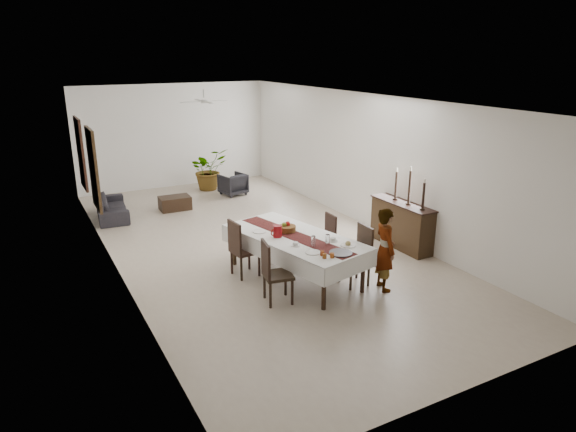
{
  "coord_description": "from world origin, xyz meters",
  "views": [
    {
      "loc": [
        -4.46,
        -9.81,
        4.13
      ],
      "look_at": [
        0.08,
        -1.39,
        1.05
      ],
      "focal_mm": 32.0,
      "sensor_mm": 36.0,
      "label": 1
    }
  ],
  "objects": [
    {
      "name": "chair_left_far_leg_bl",
      "position": [
        -0.69,
        -1.19,
        0.23
      ],
      "size": [
        0.05,
        0.05,
        0.47
      ],
      "primitive_type": "cylinder",
      "rotation": [
        0.0,
        0.0,
        0.09
      ],
      "color": "black",
      "rests_on": "floor"
    },
    {
      "name": "plate_near_left",
      "position": [
        -0.23,
        -2.85,
        0.86
      ],
      "size": [
        0.27,
        0.27,
        0.02
      ],
      "primitive_type": "cylinder",
      "color": "white",
      "rests_on": "tablecloth_top"
    },
    {
      "name": "chair_left_far_leg_fr",
      "position": [
        -1.04,
        -1.61,
        0.23
      ],
      "size": [
        0.05,
        0.05,
        0.47
      ],
      "primitive_type": "cylinder",
      "rotation": [
        0.0,
        0.0,
        0.09
      ],
      "color": "black",
      "rests_on": "floor"
    },
    {
      "name": "teacup_left",
      "position": [
        -0.33,
        -2.41,
        0.88
      ],
      "size": [
        0.1,
        0.1,
        0.07
      ],
      "primitive_type": "cylinder",
      "color": "silver",
      "rests_on": "saucer_left"
    },
    {
      "name": "teacup_right",
      "position": [
        0.39,
        -2.53,
        0.88
      ],
      "size": [
        0.1,
        0.1,
        0.07
      ],
      "primitive_type": "cylinder",
      "color": "silver",
      "rests_on": "saucer_right"
    },
    {
      "name": "candlestick_near_base",
      "position": [
        2.78,
        -2.22,
        1.02
      ],
      "size": [
        0.11,
        0.11,
        0.03
      ],
      "primitive_type": "cylinder",
      "color": "black",
      "rests_on": "sideboard_top"
    },
    {
      "name": "chair_left_far_seat",
      "position": [
        -0.86,
        -1.4,
        0.49
      ],
      "size": [
        0.52,
        0.52,
        0.05
      ],
      "primitive_type": "cube",
      "rotation": [
        0.0,
        0.0,
        -1.48
      ],
      "color": "black",
      "rests_on": "chair_left_far_leg_fl"
    },
    {
      "name": "fan_blade_s",
      "position": [
        0.0,
        2.65,
        2.9
      ],
      "size": [
        0.1,
        0.55,
        0.01
      ],
      "primitive_type": "cube",
      "color": "silver",
      "rests_on": "fan_hub"
    },
    {
      "name": "chair_right_near_seat",
      "position": [
        0.74,
        -2.73,
        0.49
      ],
      "size": [
        0.49,
        0.49,
        0.05
      ],
      "primitive_type": "cube",
      "rotation": [
        0.0,
        0.0,
        1.54
      ],
      "color": "black",
      "rests_on": "chair_right_near_leg_fl"
    },
    {
      "name": "chair_right_near_leg_bl",
      "position": [
        0.54,
        -2.91,
        0.23
      ],
      "size": [
        0.05,
        0.05,
        0.47
      ],
      "primitive_type": "cylinder",
      "rotation": [
        0.0,
        0.0,
        -0.03
      ],
      "color": "black",
      "rests_on": "floor"
    },
    {
      "name": "candlestick_near_shaft",
      "position": [
        2.78,
        -2.22,
        1.31
      ],
      "size": [
        0.05,
        0.05,
        0.54
      ],
      "primitive_type": "cylinder",
      "color": "black",
      "rests_on": "candlestick_near_base"
    },
    {
      "name": "tablecloth_top",
      "position": [
        -0.09,
        -1.96,
        0.84
      ],
      "size": [
        1.93,
        3.1,
        0.01
      ],
      "primitive_type": "cube",
      "rotation": [
        0.0,
        0.0,
        0.23
      ],
      "color": "white",
      "rests_on": "dining_table_top"
    },
    {
      "name": "chair_left_near_leg_br",
      "position": [
        -0.66,
        -2.91,
        0.23
      ],
      "size": [
        0.05,
        0.05,
        0.46
      ],
      "primitive_type": "cylinder",
      "rotation": [
        0.0,
        0.0,
        -0.19
      ],
      "color": "black",
      "rests_on": "floor"
    },
    {
      "name": "saucer_left",
      "position": [
        -0.33,
        -2.41,
        0.85
      ],
      "size": [
        0.17,
        0.17,
        0.01
      ],
      "primitive_type": "cylinder",
      "color": "white",
      "rests_on": "tablecloth_top"
    },
    {
      "name": "fan_blade_w",
      "position": [
        -0.35,
        3.0,
        2.9
      ],
      "size": [
        0.55,
        0.1,
        0.01
      ],
      "primitive_type": "cube",
      "color": "silver",
      "rests_on": "fan_hub"
    },
    {
      "name": "tablecloth_drape_near",
      "position": [
        0.23,
        -3.35,
        0.68
      ],
      "size": [
        1.28,
        0.31,
        0.33
      ],
      "primitive_type": "cube",
      "rotation": [
        0.0,
        0.0,
        0.23
      ],
      "color": "white",
      "rests_on": "dining_table_top"
    },
    {
      "name": "chair_right_far_leg_br",
      "position": [
        0.66,
        -1.32,
        0.2
      ],
      "size": [
        0.04,
        0.04,
        0.41
      ],
      "primitive_type": "cylinder",
      "rotation": [
        0.0,
        0.0,
        -0.02
      ],
      "color": "black",
      "rests_on": "floor"
    },
    {
      "name": "saucer_right",
      "position": [
        0.39,
        -2.53,
        0.85
      ],
      "size": [
        0.17,
        0.17,
        0.01
      ],
      "primitive_type": "cylinder",
      "color": "silver",
      "rests_on": "tablecloth_top"
    },
    {
      "name": "chair_left_near_leg_fr",
      "position": [
        -1.04,
        -2.84,
        0.23
      ],
      "size": [
        0.05,
        0.05,
        0.46
      ],
      "primitive_type": "cylinder",
      "rotation": [
        0.0,
        0.0,
        -0.19
      ],
      "color": "black",
      "rests_on": "floor"
    },
    {
      "name": "candlestick_mid_candle",
      "position": [
        2.78,
        -1.79,
        1.79
      ],
      "size": [
        0.04,
        0.04,
        0.09
      ],
      "primitive_type": "cylinder",
      "color": "beige",
      "rests_on": "candlestick_mid_shaft"
    },
    {
      "name": "coffee_table",
      "position": [
        -0.81,
        3.46,
        0.18
      ],
      "size": [
        0.84,
        0.57,
        0.36
      ],
      "primitive_type": "cube",
      "rotation": [
        0.0,
        0.0,
        -0.04
      ],
      "color": "black",
      "rests_on": "floor"
    },
    {
      "name": "candlestick_far_candle",
      "position": [
        2.78,
        -1.36,
        1.68
      ],
      "size": [
        0.04,
        0.04,
        0.09
      ],
      "primitive_type": "cylinder",
      "color": "white",
      "rests_on": "candlestick_far_shaft"
    },
    {
      "name": "plate_near_right",
      "position": [
        0.5,
        -2.85,
        0.86
      ],
      "size": [
        0.27,
        0.27,
        0.02
      ],
      "primitive_type": "cylinder",
      "color": "white",
      "rests_on": "tablecloth_top"
    },
    {
      "name": "table_leg_fl",
      "position": [
        -0.28,
        -3.31,
        0.39
      ],
      "size": [
        0.09,
        0.09,
        0.78
      ],
      "primitive_type": "cylinder",
      "rotation": [
        0.0,
        0.0,
        0.23
      ],
      "color": "black",
      "rests_on": "floor"
    },
    {
      "name": "mirror_frame_near",
      "position": [
        -2.96,
        2.2,
        1.6
      ],
      "size": [
        0.06,
        1.05,
        1.85
      ],
      "primitive_type": "cube",
      "color": "black",
      "rests_on": "wall_left"
    },
    {
      "name": "chair_left_near_seat",
      "position": [
        -0.81,
        -2.69,
        0.49
      ],
      "size": [
        0.55,
        0.55,
        0.05
      ],
      "primitive_type": "cube",
      "rotation": [
        0.0,
        0.0,
        -1.76
      ],
      "color": "black",
      "rests_on": "chair_left_near_leg_fl"
    },
    {
      "name": "table_leg_bl",
      "position": [
        -0.85,
        -0.83,
        0.39
      ],
      "size": [
        0.09,
        0.09,
        0.78
      ],
      "primitive_type": "cylinder",
      "rotation": [
        0.0,
        0.0,
        0.23
      ],
      "color": "black",
      "rests_on": "floor"
    },
    {
      "name": "chair_right_far_back",
      "position": [
        1.01,
        -1.5,
        0.71
      ],
      "size": [
        0.05,
        0.41,
        0.52
      ],
      "primitive_type": "cube",
      "rotation": [
        0.0,
        0.0,
        1.55
      ],
      "color": "black",
      "rests_on": "chair_right_far_seat"
    },
    {
      "name": "chair_right_near_back",
      "position": [
        0.96,
        -2.74,
        0.82
      ],
      "size": [
        0.06,
        0.47,
        0.6
      ],
      "primitive_type": "cube",
      "rotation": [
        0.0,
        0.0,
        1.54
      ],
      "color": "black",
      "rests_on": "chair_right_near_seat"
    },
    {
      "name": "chair_left_near_back",
      "position": [
        -1.02,
        -2.65,
        0.81
      ],
      "size": [
        0.13,
        0.47,
        0.6
      ],
      "primitive_type": "cube",
      "rotation": [
        0.0,
        0.0,
        -1.76
      ],
      "color": "black",
      "rests_on": "chair_left_near_seat"
    },
    {
      "name": "wall_left",
      "position": [
        -3.0,
        0.0,
        1.6
      ],
      "size": [
        0.02,
        12.0,
        3.2
      ],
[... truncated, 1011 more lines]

